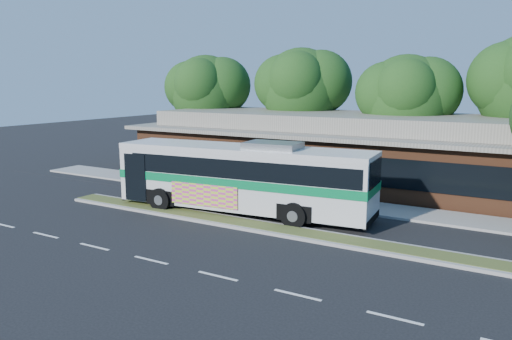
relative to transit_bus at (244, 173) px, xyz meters
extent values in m
plane|color=black|center=(3.58, -2.40, -2.04)|extent=(120.00, 120.00, 0.00)
cube|color=#495323|center=(3.58, -1.80, -1.97)|extent=(26.00, 1.10, 0.15)
cube|color=gray|center=(3.58, 4.00, -1.98)|extent=(44.00, 2.60, 0.12)
cube|color=black|center=(-14.42, 7.60, -2.04)|extent=(14.00, 12.00, 0.01)
cube|color=brown|center=(3.58, 10.60, -0.44)|extent=(32.00, 10.00, 3.20)
cube|color=slate|center=(3.58, 10.60, 1.28)|extent=(33.20, 11.20, 0.24)
cube|color=slate|center=(3.58, 10.60, 1.91)|extent=(30.00, 8.00, 1.00)
cube|color=black|center=(3.58, 5.57, -0.34)|extent=(30.00, 0.06, 1.60)
cylinder|color=black|center=(-11.42, 12.60, -0.05)|extent=(0.44, 0.44, 3.99)
sphere|color=#163D14|center=(-11.42, 12.60, 3.69)|extent=(5.80, 5.80, 5.80)
sphere|color=#163D14|center=(-10.12, 13.03, 4.15)|extent=(4.52, 4.52, 4.52)
cylinder|color=black|center=(-3.42, 13.60, 0.06)|extent=(0.44, 0.44, 4.20)
sphere|color=#163D14|center=(-3.42, 13.60, 3.96)|extent=(6.00, 6.00, 6.00)
sphere|color=#163D14|center=(-2.07, 14.05, 4.44)|extent=(4.68, 4.68, 4.68)
cylinder|color=black|center=(4.58, 12.60, -0.15)|extent=(0.44, 0.44, 3.78)
sphere|color=#163D14|center=(4.58, 12.60, 3.42)|extent=(5.60, 5.60, 5.60)
sphere|color=#163D14|center=(5.84, 13.02, 3.87)|extent=(4.37, 4.37, 4.37)
cube|color=silver|center=(-0.06, 0.00, -0.18)|extent=(13.18, 3.98, 2.98)
cube|color=black|center=(0.26, 0.03, 0.42)|extent=(12.15, 3.93, 0.90)
cube|color=silver|center=(-0.06, 0.00, 1.18)|extent=(13.20, 4.00, 0.28)
cube|color=#046D39|center=(-0.06, 0.00, -0.27)|extent=(13.25, 4.05, 0.41)
cube|color=black|center=(-6.54, -0.62, 0.18)|extent=(0.30, 2.42, 1.85)
cube|color=black|center=(6.42, 0.61, 0.52)|extent=(0.28, 2.26, 1.19)
cube|color=#C5398A|center=(-1.33, -1.55, -0.96)|extent=(3.66, 0.40, 1.08)
cube|color=slate|center=(1.55, 0.15, 1.46)|extent=(2.75, 1.97, 0.32)
cylinder|color=black|center=(-3.91, -1.73, -1.45)|extent=(1.22, 0.50, 1.19)
cylinder|color=black|center=(-4.17, 0.97, -1.45)|extent=(1.22, 0.50, 1.19)
cylinder|color=black|center=(3.30, -1.05, -1.45)|extent=(1.22, 0.50, 1.19)
cylinder|color=black|center=(3.04, 1.65, -1.45)|extent=(1.22, 0.50, 1.19)
imported|color=silver|center=(-6.84, 5.40, -1.30)|extent=(5.40, 3.13, 1.47)
camera|label=1|loc=(12.83, -20.53, 4.46)|focal=35.00mm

